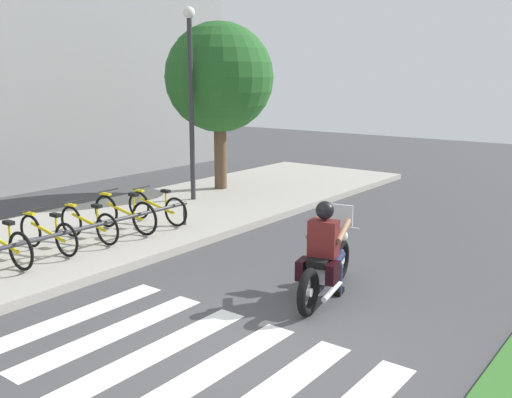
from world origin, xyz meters
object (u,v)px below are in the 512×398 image
Objects in this scene: motorcycle at (326,266)px; street_lamp at (191,89)px; bicycle_7 at (157,207)px; bike_rack at (44,239)px; bicycle_3 at (1,244)px; tree_near_rack at (219,78)px; rider at (325,243)px; bicycle_6 at (125,214)px; bicycle_4 at (48,234)px; bicycle_5 at (89,224)px.

street_lamp is at bearing 60.35° from motorcycle.
motorcycle is at bearing -102.82° from bicycle_7.
motorcycle is at bearing -65.22° from bike_rack.
tree_near_rack is at bearing 11.40° from bicycle_3.
tree_near_rack reaches higher than bicycle_3.
street_lamp is at bearing 10.45° from bicycle_3.
rider is 8.13m from tree_near_rack.
tree_near_rack is at bearing 17.47° from bicycle_6.
bike_rack is at bearing -162.93° from street_lamp.
bicycle_6 is 5.43m from tree_near_rack.
motorcycle is 1.34× the size of bicycle_4.
bicycle_7 reaches higher than bike_rack.
bicycle_6 is 3.96m from street_lamp.
bicycle_3 is 6.14m from street_lamp.
bicycle_3 is at bearing 127.48° from bike_rack.
rider reaches higher than bicycle_4.
bike_rack is (-1.91, 4.13, 0.11)m from motorcycle.
street_lamp is (2.19, 1.03, 2.35)m from bicycle_7.
street_lamp reaches higher than bike_rack.
rider is at bearing -128.30° from tree_near_rack.
rider is 0.31× the size of street_lamp.
bicycle_4 is 1.70m from bicycle_6.
tree_near_rack is at bearing 16.57° from bike_rack.
bicycle_3 is 0.26× the size of bike_rack.
bicycle_4 is at bearing 107.55° from motorcycle.
motorcycle is 1.26× the size of bicycle_3.
bicycle_4 is at bearing -180.00° from bicycle_7.
bicycle_6 is at bearing -162.53° from tree_near_rack.
street_lamp reaches higher than bicycle_4.
street_lamp reaches higher than bicycle_5.
street_lamp reaches higher than tree_near_rack.
motorcycle is 6.99m from street_lamp.
bicycle_4 is 0.35× the size of tree_near_rack.
bicycle_6 is at bearing -161.25° from street_lamp.
bicycle_3 reaches higher than bicycle_5.
motorcycle reaches higher than bicycle_6.
bicycle_6 reaches higher than bicycle_7.
bike_rack is at bearing -156.47° from bicycle_5.
bicycle_4 is at bearing 179.96° from bicycle_6.
tree_near_rack reaches higher than bicycle_7.
bike_rack is (-1.27, -0.55, 0.09)m from bicycle_5.
bicycle_6 is (0.29, 4.70, -0.32)m from rider.
motorcycle is 4.92m from bicycle_4.
bicycle_3 is 1.03× the size of bicycle_7.
tree_near_rack is (3.70, 1.43, 2.61)m from bicycle_7.
street_lamp is (5.16, 1.58, 2.26)m from bike_rack.
bike_rack is (-0.42, -0.55, 0.09)m from bicycle_4.
motorcycle is 5.23m from bicycle_3.
rider is 0.22× the size of bike_rack.
motorcycle is 4.73m from bicycle_5.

